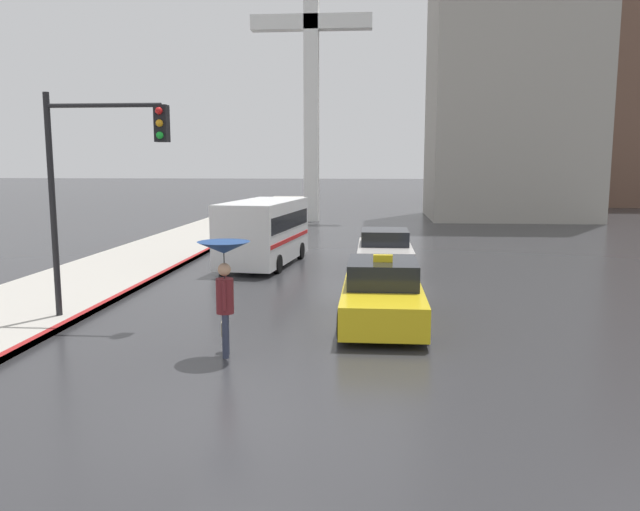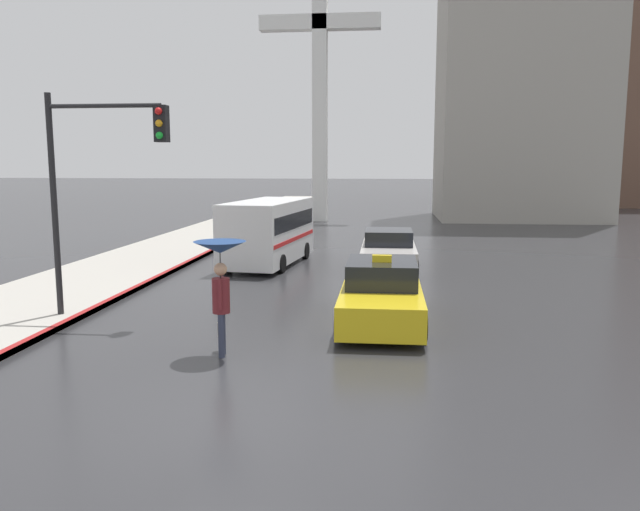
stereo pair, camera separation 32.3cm
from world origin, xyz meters
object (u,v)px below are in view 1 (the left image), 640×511
object	(u,v)px
taxi	(382,294)
pedestrian_with_umbrella	(224,267)
sedan_red	(385,252)
traffic_light	(99,165)
monument_cross	(311,66)
ambulance_van	(264,229)

from	to	relation	value
taxi	pedestrian_with_umbrella	world-z (taller)	pedestrian_with_umbrella
sedan_red	traffic_light	size ratio (longest dim) A/B	0.83
taxi	traffic_light	size ratio (longest dim) A/B	0.87
sedan_red	monument_cross	xyz separation A→B (m)	(-4.33, 18.61, 9.02)
sedan_red	monument_cross	distance (m)	21.13
pedestrian_with_umbrella	monument_cross	xyz separation A→B (m)	(-1.15, 28.59, 7.95)
pedestrian_with_umbrella	monument_cross	size ratio (longest dim) A/B	0.13
sedan_red	ambulance_van	size ratio (longest dim) A/B	0.76
ambulance_van	monument_cross	size ratio (longest dim) A/B	0.33
monument_cross	ambulance_van	bearing A→B (deg)	-90.00
sedan_red	ambulance_van	bearing A→B (deg)	-11.89
pedestrian_with_umbrella	traffic_light	size ratio (longest dim) A/B	0.42
sedan_red	monument_cross	world-z (taller)	monument_cross
taxi	pedestrian_with_umbrella	size ratio (longest dim) A/B	2.07
ambulance_van	traffic_light	size ratio (longest dim) A/B	1.09
ambulance_van	pedestrian_with_umbrella	bearing A→B (deg)	102.97
taxi	sedan_red	world-z (taller)	taxi
sedan_red	monument_cross	size ratio (longest dim) A/B	0.25
taxi	ambulance_van	world-z (taller)	ambulance_van
taxi	monument_cross	size ratio (longest dim) A/B	0.27
taxi	ambulance_van	xyz separation A→B (m)	(-4.15, 8.02, 0.64)
sedan_red	pedestrian_with_umbrella	distance (m)	10.53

